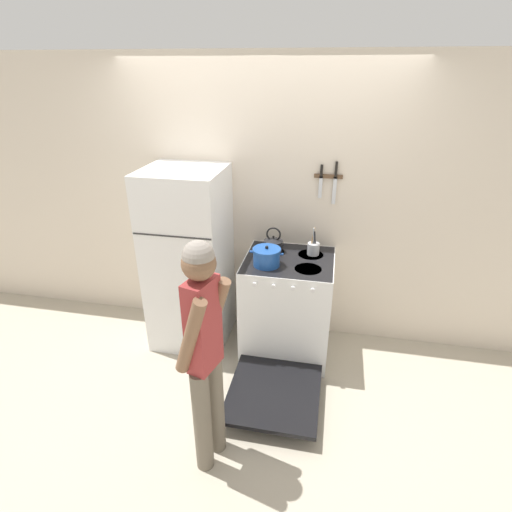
{
  "coord_description": "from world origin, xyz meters",
  "views": [
    {
      "loc": [
        0.62,
        -3.4,
        2.43
      ],
      "look_at": [
        0.04,
        -0.5,
        1.01
      ],
      "focal_mm": 28.0,
      "sensor_mm": 36.0,
      "label": 1
    }
  ],
  "objects_px": {
    "refrigerator": "(189,260)",
    "stove_range": "(287,308)",
    "utensil_jar": "(313,248)",
    "person": "(205,348)",
    "dutch_oven_pot": "(267,257)",
    "tea_kettle": "(274,244)"
  },
  "relations": [
    {
      "from": "dutch_oven_pot",
      "to": "utensil_jar",
      "type": "relative_size",
      "value": 1.09
    },
    {
      "from": "person",
      "to": "stove_range",
      "type": "bearing_deg",
      "value": -0.46
    },
    {
      "from": "tea_kettle",
      "to": "refrigerator",
      "type": "bearing_deg",
      "value": -171.0
    },
    {
      "from": "utensil_jar",
      "to": "person",
      "type": "bearing_deg",
      "value": -110.93
    },
    {
      "from": "dutch_oven_pot",
      "to": "person",
      "type": "distance_m",
      "value": 1.14
    },
    {
      "from": "stove_range",
      "to": "dutch_oven_pot",
      "type": "height_order",
      "value": "dutch_oven_pot"
    },
    {
      "from": "refrigerator",
      "to": "dutch_oven_pot",
      "type": "height_order",
      "value": "refrigerator"
    },
    {
      "from": "stove_range",
      "to": "utensil_jar",
      "type": "height_order",
      "value": "utensil_jar"
    },
    {
      "from": "refrigerator",
      "to": "person",
      "type": "distance_m",
      "value": 1.4
    },
    {
      "from": "refrigerator",
      "to": "tea_kettle",
      "type": "relative_size",
      "value": 7.23
    },
    {
      "from": "stove_range",
      "to": "tea_kettle",
      "type": "xyz_separation_m",
      "value": [
        -0.16,
        0.18,
        0.54
      ]
    },
    {
      "from": "refrigerator",
      "to": "stove_range",
      "type": "relative_size",
      "value": 1.15
    },
    {
      "from": "refrigerator",
      "to": "person",
      "type": "xyz_separation_m",
      "value": [
        0.57,
        -1.28,
        0.09
      ]
    },
    {
      "from": "refrigerator",
      "to": "stove_range",
      "type": "distance_m",
      "value": 0.99
    },
    {
      "from": "refrigerator",
      "to": "utensil_jar",
      "type": "distance_m",
      "value": 1.13
    },
    {
      "from": "dutch_oven_pot",
      "to": "refrigerator",
      "type": "bearing_deg",
      "value": 168.01
    },
    {
      "from": "utensil_jar",
      "to": "person",
      "type": "xyz_separation_m",
      "value": [
        -0.54,
        -1.41,
        -0.07
      ]
    },
    {
      "from": "tea_kettle",
      "to": "person",
      "type": "bearing_deg",
      "value": -97.63
    },
    {
      "from": "person",
      "to": "dutch_oven_pot",
      "type": "bearing_deg",
      "value": 6.55
    },
    {
      "from": "refrigerator",
      "to": "stove_range",
      "type": "xyz_separation_m",
      "value": [
        0.92,
        -0.06,
        -0.37
      ]
    },
    {
      "from": "refrigerator",
      "to": "stove_range",
      "type": "bearing_deg",
      "value": -3.59
    },
    {
      "from": "tea_kettle",
      "to": "utensil_jar",
      "type": "bearing_deg",
      "value": 1.12
    }
  ]
}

